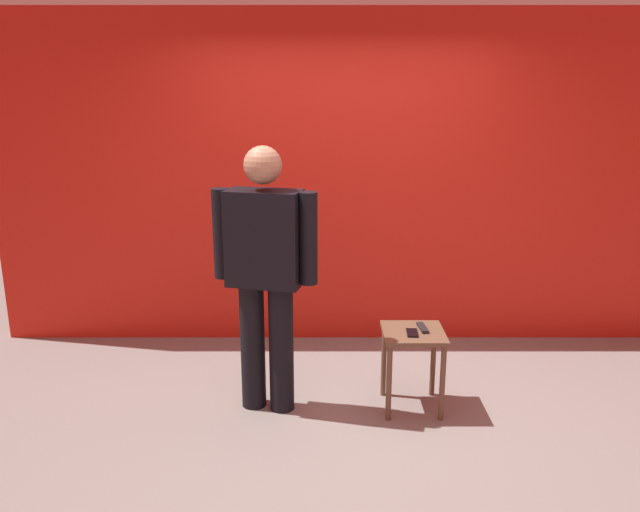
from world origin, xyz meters
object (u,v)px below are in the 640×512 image
Objects in this scene: standing_person at (265,267)px; side_table at (413,347)px; cell_phone at (412,333)px; tv_remote at (423,328)px.

side_table is at bearing -0.29° from standing_person.
side_table is 0.13m from cell_phone.
cell_phone is (0.95, -0.05, -0.43)m from standing_person.
standing_person is at bearing 176.55° from tv_remote.
standing_person is 12.20× the size of cell_phone.
cell_phone reaches higher than side_table.
tv_remote is at bearing 29.06° from side_table.
cell_phone is at bearing -110.32° from side_table.
standing_person reaches higher than tv_remote.
side_table is (0.97, -0.00, -0.55)m from standing_person.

